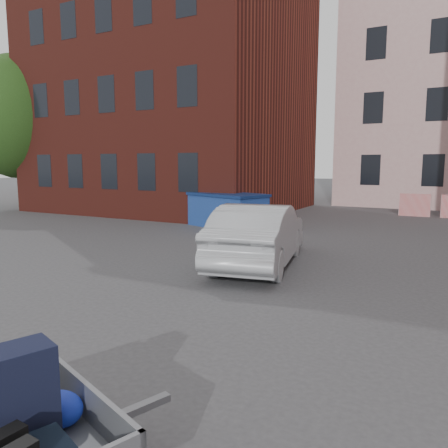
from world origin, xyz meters
The scene contains 7 objects.
ground centered at (0.00, 0.00, 0.00)m, with size 120.00×120.00×0.00m, color #38383A.
building_brick centered at (-9.00, 13.00, 7.00)m, with size 12.00×10.00×14.00m, color #591E16.
far_building centered at (-20.00, 22.00, 4.00)m, with size 6.00×6.00×8.00m, color maroon.
tree centered at (-16.00, 9.00, 5.17)m, with size 5.28×5.28×8.30m.
trailer centered at (1.68, -4.50, 0.61)m, with size 1.88×1.98×1.20m.
dumpster centered at (-3.34, 8.09, 0.63)m, with size 3.35×2.48×1.26m.
silver_car centered at (0.17, 3.00, 0.72)m, with size 1.52×4.37×1.44m, color #A4A7AB.
Camera 1 is at (4.18, -6.16, 2.37)m, focal length 35.00 mm.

